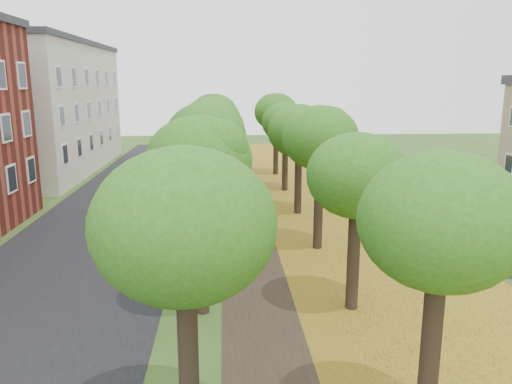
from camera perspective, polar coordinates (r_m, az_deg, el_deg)
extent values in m
cube|color=black|center=(25.56, -17.25, -4.40)|extent=(8.00, 70.00, 0.01)
cube|color=black|center=(24.88, -0.17, -4.28)|extent=(3.20, 70.00, 0.01)
cube|color=#AE8C20|center=(25.66, 11.07, -3.99)|extent=(7.50, 70.00, 0.01)
cube|color=black|center=(29.82, 26.60, -2.80)|extent=(9.00, 16.00, 0.01)
cylinder|color=black|center=(10.35, -7.70, -19.25)|extent=(0.40, 0.40, 3.52)
ellipsoid|color=#2B5812|center=(9.16, -8.23, -3.64)|extent=(3.50, 3.50, 2.97)
cylinder|color=black|center=(15.76, -6.23, -7.72)|extent=(0.40, 0.40, 3.52)
ellipsoid|color=#2B5812|center=(15.01, -6.49, 2.72)|extent=(3.50, 3.50, 2.97)
cylinder|color=black|center=(21.49, -5.55, -2.19)|extent=(0.40, 0.40, 3.52)
ellipsoid|color=#2B5812|center=(20.94, -5.72, 5.50)|extent=(3.50, 3.50, 2.97)
cylinder|color=black|center=(27.33, -5.17, 1.00)|extent=(0.40, 0.40, 3.52)
ellipsoid|color=#2B5812|center=(26.91, -5.29, 7.05)|extent=(3.50, 3.50, 2.97)
cylinder|color=black|center=(33.23, -4.92, 3.05)|extent=(0.40, 0.40, 3.52)
ellipsoid|color=#2B5812|center=(32.88, -5.02, 8.04)|extent=(3.50, 3.50, 2.97)
cylinder|color=black|center=(39.16, -4.75, 4.49)|extent=(0.40, 0.40, 3.52)
ellipsoid|color=#2B5812|center=(38.87, -4.83, 8.72)|extent=(3.50, 3.50, 2.97)
cylinder|color=black|center=(11.09, 19.23, -17.56)|extent=(0.40, 0.40, 3.52)
ellipsoid|color=#2B5812|center=(9.99, 20.42, -2.96)|extent=(3.50, 3.50, 2.97)
cylinder|color=black|center=(16.26, 11.07, -7.24)|extent=(0.40, 0.40, 3.52)
ellipsoid|color=#2B5812|center=(15.53, 11.52, 2.88)|extent=(3.50, 3.50, 2.97)
cylinder|color=black|center=(21.85, 7.13, -1.98)|extent=(0.40, 0.40, 3.52)
ellipsoid|color=#2B5812|center=(21.32, 7.34, 5.59)|extent=(3.50, 3.50, 2.97)
cylinder|color=black|center=(27.62, 4.83, 1.12)|extent=(0.40, 0.40, 3.52)
ellipsoid|color=#2B5812|center=(27.20, 4.95, 7.12)|extent=(3.50, 3.50, 2.97)
cylinder|color=black|center=(33.47, 3.33, 3.15)|extent=(0.40, 0.40, 3.52)
ellipsoid|color=#2B5812|center=(33.12, 3.40, 8.10)|extent=(3.50, 3.50, 2.97)
cylinder|color=black|center=(39.36, 2.28, 4.56)|extent=(0.40, 0.40, 3.52)
ellipsoid|color=#2B5812|center=(39.07, 2.31, 8.78)|extent=(3.50, 3.50, 2.97)
cube|color=beige|center=(44.63, -24.35, 8.60)|extent=(10.00, 20.00, 10.00)
cube|color=#2D2D33|center=(44.68, -24.97, 15.24)|extent=(10.30, 20.30, 0.40)
imported|color=#313136|center=(27.02, 23.93, -2.58)|extent=(4.65, 2.10, 1.32)
imported|color=white|center=(30.43, 21.34, -0.60)|extent=(5.60, 3.06, 1.49)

